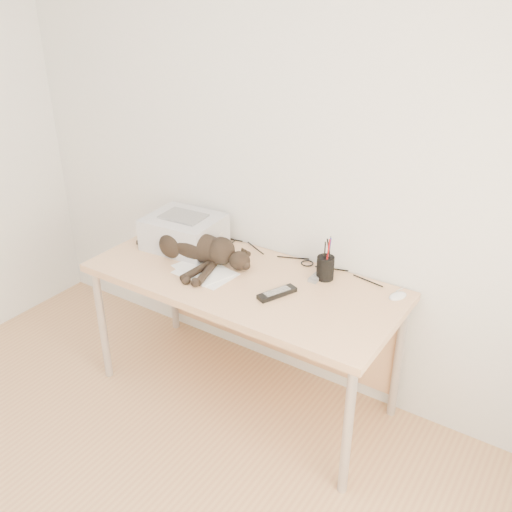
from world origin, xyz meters
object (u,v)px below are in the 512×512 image
Objects in this scene: desk at (252,294)px; cat at (195,248)px; mouse at (398,294)px; printer at (184,231)px; mug at (214,239)px; pen_cup at (325,267)px.

cat is (-0.32, -0.06, 0.20)m from desk.
cat reaches higher than desk.
cat is at bearing -169.30° from desk.
desk is 0.38m from cat.
cat is 7.19× the size of mouse.
printer reaches higher than mouse.
mug is (0.14, 0.08, -0.04)m from printer.
mug is 0.48× the size of pen_cup.
mug is at bearing 87.01° from cat.
desk is at bearing -158.41° from pen_cup.
desk is 0.53m from printer.
pen_cup reaches higher than mug.
mug is at bearing 159.99° from desk.
cat is 0.18m from mug.
pen_cup reaches higher than mouse.
printer reaches higher than mug.
desk is 14.98× the size of mug.
mug is at bearing 30.30° from printer.
pen_cup is at bearing 1.27° from mug.
mug reaches higher than mouse.
desk is at bearing -4.80° from printer.
mug is 1.06m from mouse.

